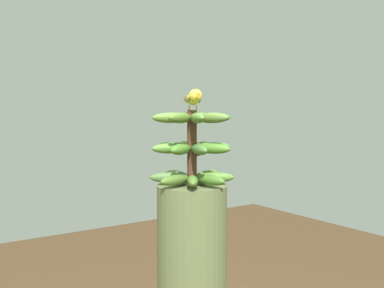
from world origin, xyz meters
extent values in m
cylinder|color=#4C2D1E|center=(0.00, 0.00, 1.39)|extent=(0.04, 0.04, 0.30)
ellipsoid|color=#43782B|center=(-0.05, -0.08, 1.27)|extent=(0.11, 0.14, 0.04)
ellipsoid|color=#4D7237|center=(0.02, -0.09, 1.27)|extent=(0.07, 0.15, 0.04)
ellipsoid|color=#4C6E36|center=(0.08, -0.05, 1.27)|extent=(0.14, 0.11, 0.04)
ellipsoid|color=#4B6D2A|center=(0.09, 0.02, 1.27)|extent=(0.15, 0.07, 0.04)
ellipsoid|color=#496C29|center=(0.05, 0.08, 1.27)|extent=(0.11, 0.14, 0.04)
ellipsoid|color=#446D28|center=(-0.02, 0.09, 1.27)|extent=(0.07, 0.15, 0.04)
ellipsoid|color=#507C31|center=(-0.08, 0.05, 1.27)|extent=(0.14, 0.11, 0.04)
ellipsoid|color=#506E24|center=(-0.09, -0.02, 1.27)|extent=(0.15, 0.07, 0.04)
ellipsoid|color=#437624|center=(0.08, 0.04, 1.39)|extent=(0.15, 0.11, 0.04)
ellipsoid|color=#426C2E|center=(0.03, 0.09, 1.39)|extent=(0.08, 0.15, 0.04)
ellipsoid|color=#497B29|center=(-0.04, 0.08, 1.39)|extent=(0.11, 0.15, 0.04)
ellipsoid|color=#447D28|center=(-0.09, 0.03, 1.39)|extent=(0.15, 0.08, 0.04)
ellipsoid|color=#4D7A37|center=(-0.08, -0.04, 1.39)|extent=(0.15, 0.11, 0.04)
ellipsoid|color=#47732C|center=(-0.03, -0.09, 1.39)|extent=(0.08, 0.15, 0.04)
ellipsoid|color=#41792F|center=(0.04, -0.08, 1.39)|extent=(0.11, 0.15, 0.04)
ellipsoid|color=#507D2F|center=(0.09, -0.03, 1.39)|extent=(0.15, 0.08, 0.04)
ellipsoid|color=#447A32|center=(-0.08, -0.04, 1.50)|extent=(0.15, 0.10, 0.04)
ellipsoid|color=#487826|center=(-0.03, -0.08, 1.50)|extent=(0.09, 0.15, 0.04)
ellipsoid|color=#487A28|center=(0.04, -0.08, 1.50)|extent=(0.10, 0.15, 0.04)
ellipsoid|color=#4F762B|center=(0.08, -0.03, 1.50)|extent=(0.15, 0.09, 0.04)
ellipsoid|color=#4C6B24|center=(0.08, 0.04, 1.50)|extent=(0.15, 0.10, 0.04)
ellipsoid|color=#4A732E|center=(0.03, 0.08, 1.50)|extent=(0.09, 0.15, 0.04)
ellipsoid|color=#4E6C2B|center=(-0.04, 0.08, 1.50)|extent=(0.10, 0.15, 0.04)
ellipsoid|color=#437C26|center=(-0.08, 0.03, 1.50)|extent=(0.15, 0.09, 0.04)
cone|color=brown|center=(-0.04, -0.03, 1.38)|extent=(0.04, 0.04, 0.06)
cylinder|color=#C68933|center=(0.01, 0.00, 1.54)|extent=(0.00, 0.01, 0.02)
cylinder|color=#C68933|center=(-0.01, 0.01, 1.54)|extent=(0.00, 0.01, 0.02)
ellipsoid|color=gold|center=(0.00, 0.01, 1.58)|extent=(0.08, 0.11, 0.05)
ellipsoid|color=olive|center=(0.02, -0.01, 1.58)|extent=(0.03, 0.07, 0.03)
ellipsoid|color=olive|center=(-0.02, 0.01, 1.58)|extent=(0.03, 0.07, 0.03)
cube|color=olive|center=(-0.03, -0.07, 1.58)|extent=(0.05, 0.07, 0.01)
sphere|color=gold|center=(0.02, 0.05, 1.59)|extent=(0.05, 0.05, 0.05)
sphere|color=black|center=(0.00, 0.06, 1.59)|extent=(0.01, 0.01, 0.01)
cone|color=orange|center=(0.03, 0.08, 1.59)|extent=(0.03, 0.03, 0.02)
camera|label=1|loc=(0.98, 1.43, 1.53)|focal=41.45mm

